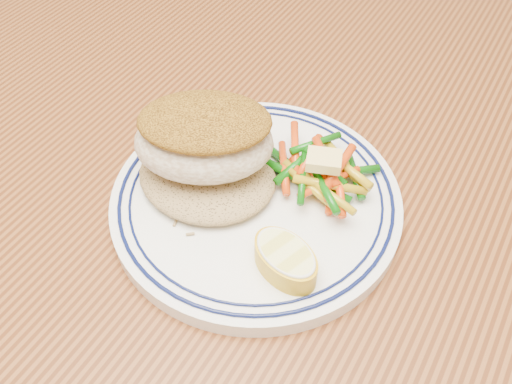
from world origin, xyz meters
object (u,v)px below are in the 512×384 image
at_px(dining_table, 297,247).
at_px(vegetable_pile, 319,172).
at_px(plate, 256,200).
at_px(fish_fillet, 204,137).
at_px(lemon_wedge, 285,259).
at_px(rice_pilaf, 207,172).

relative_size(dining_table, vegetable_pile, 14.27).
distance_m(plate, vegetable_pile, 0.06).
relative_size(fish_fillet, vegetable_pile, 1.33).
bearing_deg(vegetable_pile, lemon_wedge, -79.23).
bearing_deg(dining_table, plate, -115.79).
height_order(fish_fillet, vegetable_pile, fish_fillet).
distance_m(dining_table, lemon_wedge, 0.16).
distance_m(fish_fillet, vegetable_pile, 0.10).
height_order(plate, rice_pilaf, rice_pilaf).
xyz_separation_m(dining_table, fish_fillet, (-0.07, -0.05, 0.16)).
distance_m(dining_table, rice_pilaf, 0.15).
xyz_separation_m(plate, rice_pilaf, (-0.04, -0.01, 0.02)).
xyz_separation_m(plate, fish_fillet, (-0.05, -0.00, 0.05)).
relative_size(dining_table, rice_pilaf, 12.45).
bearing_deg(fish_fillet, lemon_wedge, -25.70).
bearing_deg(lemon_wedge, rice_pilaf, 155.88).
bearing_deg(plate, fish_fillet, -177.82).
distance_m(rice_pilaf, vegetable_pile, 0.09).
relative_size(plate, fish_fillet, 1.75).
height_order(rice_pilaf, fish_fillet, fish_fillet).
xyz_separation_m(dining_table, rice_pilaf, (-0.07, -0.05, 0.12)).
distance_m(rice_pilaf, fish_fillet, 0.04).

